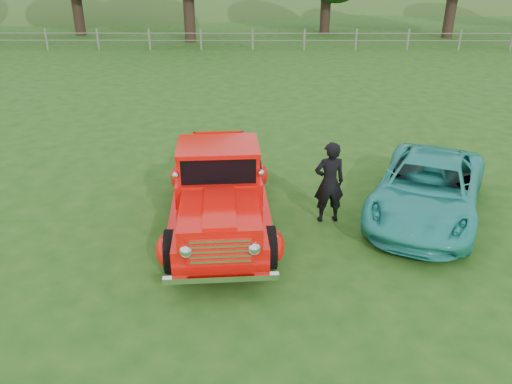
{
  "coord_description": "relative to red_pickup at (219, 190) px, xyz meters",
  "views": [
    {
      "loc": [
        0.42,
        -7.9,
        4.94
      ],
      "look_at": [
        0.35,
        1.2,
        0.64
      ],
      "focal_mm": 35.0,
      "sensor_mm": 36.0,
      "label": 1
    }
  ],
  "objects": [
    {
      "name": "red_pickup",
      "position": [
        0.0,
        0.0,
        0.0
      ],
      "size": [
        2.52,
        5.1,
        1.78
      ],
      "rotation": [
        0.0,
        0.0,
        0.08
      ],
      "color": "black",
      "rests_on": "ground"
    },
    {
      "name": "ground",
      "position": [
        0.36,
        -0.95,
        -0.8
      ],
      "size": [
        140.0,
        140.0,
        0.0
      ],
      "primitive_type": "plane",
      "color": "#1D4B14",
      "rests_on": "ground"
    },
    {
      "name": "teal_sedan",
      "position": [
        4.27,
        0.53,
        -0.19
      ],
      "size": [
        3.64,
        4.82,
        1.22
      ],
      "primitive_type": "imported",
      "rotation": [
        0.0,
        0.0,
        -0.42
      ],
      "color": "teal",
      "rests_on": "ground"
    },
    {
      "name": "man",
      "position": [
        2.18,
        0.27,
        0.06
      ],
      "size": [
        0.68,
        0.5,
        1.71
      ],
      "primitive_type": "imported",
      "rotation": [
        0.0,
        0.0,
        3.29
      ],
      "color": "black",
      "rests_on": "ground"
    },
    {
      "name": "distant_hills",
      "position": [
        -3.72,
        58.52,
        -5.34
      ],
      "size": [
        116.0,
        60.0,
        18.0
      ],
      "color": "#375F23",
      "rests_on": "ground"
    },
    {
      "name": "fence_line",
      "position": [
        0.36,
        21.05,
        -0.19
      ],
      "size": [
        48.0,
        0.12,
        1.2
      ],
      "color": "slate",
      "rests_on": "ground"
    }
  ]
}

